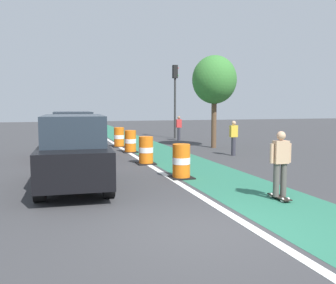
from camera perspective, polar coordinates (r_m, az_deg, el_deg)
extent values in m
plane|color=#38383A|center=(7.16, 5.72, -13.28)|extent=(100.00, 100.00, 0.00)
cube|color=#286B51|center=(19.06, -1.63, -1.39)|extent=(2.50, 80.00, 0.01)
cube|color=silver|center=(18.72, -6.06, -1.55)|extent=(0.20, 80.00, 0.01)
cube|color=black|center=(9.75, 16.52, -7.97)|extent=(0.25, 0.81, 0.02)
cylinder|color=silver|center=(9.93, 15.36, -7.76)|extent=(0.04, 0.11, 0.11)
cylinder|color=silver|center=(10.01, 16.13, -7.68)|extent=(0.04, 0.11, 0.11)
cylinder|color=silver|center=(9.50, 16.94, -8.41)|extent=(0.04, 0.11, 0.11)
cylinder|color=silver|center=(9.58, 17.73, -8.32)|extent=(0.04, 0.11, 0.11)
cylinder|color=#514C47|center=(9.61, 16.08, -5.57)|extent=(0.15, 0.15, 0.82)
cylinder|color=#514C47|center=(9.71, 17.10, -5.49)|extent=(0.15, 0.15, 0.82)
cube|color=tan|center=(9.56, 16.71, -1.46)|extent=(0.37, 0.24, 0.56)
cylinder|color=tan|center=(9.44, 15.46, -1.69)|extent=(0.09, 0.09, 0.48)
cylinder|color=tan|center=(9.69, 17.92, -1.58)|extent=(0.09, 0.09, 0.48)
sphere|color=tan|center=(9.52, 16.77, 0.93)|extent=(0.22, 0.22, 0.22)
cube|color=black|center=(10.89, -14.03, -2.63)|extent=(2.08, 4.69, 0.90)
cube|color=#232D38|center=(10.80, -14.13, 1.84)|extent=(1.77, 2.93, 0.80)
cylinder|color=black|center=(12.39, -17.79, -3.85)|extent=(0.32, 0.69, 0.68)
cylinder|color=black|center=(12.39, -10.19, -3.67)|extent=(0.32, 0.69, 0.68)
cylinder|color=black|center=(9.60, -18.87, -6.58)|extent=(0.32, 0.69, 0.68)
cylinder|color=black|center=(9.60, -9.01, -6.35)|extent=(0.32, 0.69, 0.68)
cube|color=maroon|center=(17.34, -14.23, 0.36)|extent=(1.91, 4.63, 0.90)
cube|color=#232D38|center=(17.29, -14.30, 3.17)|extent=(1.66, 2.88, 0.80)
cylinder|color=black|center=(18.79, -16.85, -0.70)|extent=(0.29, 0.68, 0.68)
cylinder|color=black|center=(18.84, -11.86, -0.56)|extent=(0.29, 0.68, 0.68)
cylinder|color=black|center=(15.96, -16.96, -1.77)|extent=(0.29, 0.68, 0.68)
cylinder|color=black|center=(16.02, -11.08, -1.61)|extent=(0.29, 0.68, 0.68)
cylinder|color=orange|center=(12.01, 2.02, -4.32)|extent=(0.56, 0.56, 0.42)
cylinder|color=white|center=(11.96, 2.03, -2.83)|extent=(0.57, 0.57, 0.21)
cylinder|color=orange|center=(11.91, 2.03, -1.33)|extent=(0.56, 0.56, 0.42)
cube|color=black|center=(12.05, 2.02, -5.40)|extent=(0.73, 0.73, 0.04)
cylinder|color=orange|center=(14.91, -3.35, -2.39)|extent=(0.56, 0.56, 0.42)
cylinder|color=white|center=(14.87, -3.35, -1.19)|extent=(0.57, 0.57, 0.21)
cylinder|color=orange|center=(14.83, -3.36, 0.02)|extent=(0.56, 0.56, 0.42)
cube|color=black|center=(14.94, -3.34, -3.27)|extent=(0.73, 0.73, 0.04)
cylinder|color=orange|center=(18.67, -5.72, -0.80)|extent=(0.56, 0.56, 0.42)
cylinder|color=white|center=(18.64, -5.73, 0.16)|extent=(0.57, 0.57, 0.21)
cylinder|color=orange|center=(18.61, -5.74, 1.12)|extent=(0.56, 0.56, 0.42)
cube|color=black|center=(18.70, -5.72, -1.50)|extent=(0.73, 0.73, 0.04)
cylinder|color=orange|center=(21.24, -7.42, -0.05)|extent=(0.56, 0.56, 0.42)
cylinder|color=white|center=(21.21, -7.43, 0.79)|extent=(0.57, 0.57, 0.21)
cylinder|color=orange|center=(21.19, -7.44, 1.64)|extent=(0.56, 0.56, 0.42)
cube|color=black|center=(21.27, -7.42, -0.67)|extent=(0.73, 0.73, 0.04)
cylinder|color=#2D2D2D|center=(26.44, 1.07, 5.10)|extent=(0.14, 0.14, 4.20)
cube|color=black|center=(26.55, 1.08, 10.61)|extent=(0.32, 0.32, 0.90)
sphere|color=red|center=(26.62, 1.43, 11.16)|extent=(0.16, 0.16, 0.16)
sphere|color=green|center=(26.58, 1.43, 10.04)|extent=(0.16, 0.16, 0.16)
cylinder|color=#33333D|center=(17.61, 9.88, -0.65)|extent=(0.20, 0.20, 0.86)
cube|color=gold|center=(17.55, 9.92, 1.62)|extent=(0.34, 0.20, 0.54)
sphere|color=tan|center=(17.52, 9.94, 2.86)|extent=(0.20, 0.20, 0.20)
cylinder|color=#33333D|center=(24.91, 1.66, 1.23)|extent=(0.20, 0.20, 0.86)
cube|color=red|center=(24.87, 1.66, 2.83)|extent=(0.34, 0.20, 0.54)
sphere|color=#9E7051|center=(24.86, 1.66, 3.71)|extent=(0.20, 0.20, 0.20)
cylinder|color=brown|center=(20.69, 6.96, 2.72)|extent=(0.28, 0.28, 2.60)
ellipsoid|color=#387A33|center=(20.71, 7.04, 9.36)|extent=(2.40, 2.40, 2.60)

